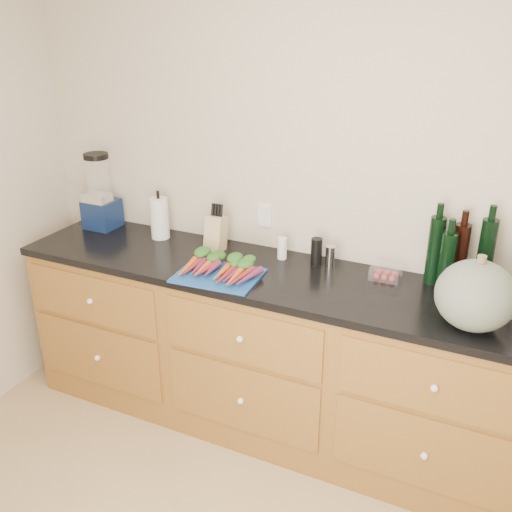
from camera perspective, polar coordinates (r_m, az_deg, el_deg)
The scene contains 14 objects.
wall_back at distance 2.91m, azimuth 12.05°, elevation 5.80°, with size 4.10×0.05×2.60m, color beige.
cabinets at distance 3.00m, azimuth 9.12°, elevation -11.62°, with size 3.60×0.64×0.90m.
countertop at distance 2.76m, azimuth 9.76°, elevation -3.57°, with size 3.64×0.62×0.04m, color black.
cutting_board at distance 2.83m, azimuth -3.79°, elevation -1.95°, with size 0.41×0.31×0.01m, color #164993.
carrots at distance 2.85m, azimuth -3.45°, elevation -1.17°, with size 0.37×0.28×0.05m.
squash at distance 2.49m, azimuth 21.11°, elevation -3.71°, with size 0.33×0.33×0.29m, color #556454.
blender_appliance at distance 3.53m, azimuth -15.33°, elevation 5.83°, with size 0.18×0.18×0.45m.
paper_towel at distance 3.31m, azimuth -9.62°, elevation 3.75°, with size 0.11×0.11×0.24m, color silver.
knife_block at distance 3.12m, azimuth -4.03°, elevation 2.29°, with size 0.10×0.10×0.19m, color tan.
grinder_salt at distance 3.01m, azimuth 2.64°, elevation 0.78°, with size 0.05×0.05×0.12m, color white.
grinder_pepper at distance 2.94m, azimuth 6.06°, elevation 0.42°, with size 0.06×0.06×0.15m, color black.
canister_chrome at distance 2.93m, azimuth 7.44°, elevation -0.09°, with size 0.05×0.05×0.12m, color silver.
tomato_box at distance 2.87m, azimuth 12.86°, elevation -1.59°, with size 0.14×0.11×0.07m, color white.
bottles at distance 2.81m, azimuth 19.46°, elevation -0.01°, with size 0.30×0.15×0.36m.
Camera 1 is at (0.61, -1.09, 2.16)m, focal length 40.00 mm.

